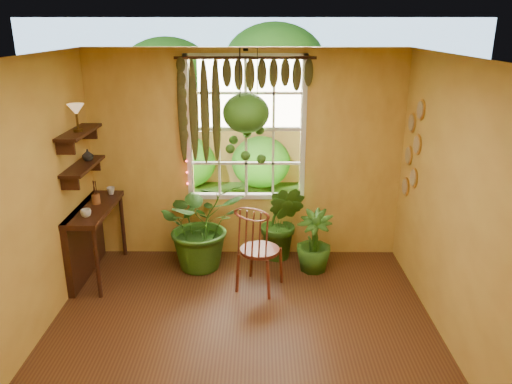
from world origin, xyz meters
TOP-DOWN VIEW (x-y plane):
  - floor at (0.00, 0.00)m, footprint 4.50×4.50m
  - ceiling at (0.00, 0.00)m, footprint 4.50×4.50m
  - wall_back at (0.00, 2.25)m, footprint 4.00×0.00m
  - wall_left at (-2.00, 0.00)m, footprint 0.00×4.50m
  - wall_right at (2.00, 0.00)m, footprint 0.00×4.50m
  - window at (0.00, 2.28)m, footprint 1.52×0.10m
  - valance_vine at (-0.08, 2.16)m, footprint 1.70×0.12m
  - string_lights at (-0.76, 2.19)m, footprint 0.03×0.03m
  - wall_plates at (1.98, 1.79)m, footprint 0.04×0.32m
  - counter_ledge at (-1.91, 1.60)m, footprint 0.40×1.20m
  - shelf_lower at (-1.88, 1.60)m, footprint 0.25×0.90m
  - shelf_upper at (-1.88, 1.60)m, footprint 0.25×0.90m
  - backyard at (0.24, 6.87)m, footprint 14.00×10.00m
  - windsor_chair at (0.16, 1.26)m, footprint 0.61×0.62m
  - potted_plant_left at (-0.55, 1.82)m, footprint 1.31×1.23m
  - potted_plant_mid at (0.47, 2.05)m, footprint 0.70×0.63m
  - potted_plant_right at (0.85, 1.73)m, footprint 0.58×0.58m
  - hanging_basket at (0.01, 2.04)m, footprint 0.56×0.56m
  - cup_a at (-1.78, 1.26)m, footprint 0.15×0.15m
  - cup_b at (-1.72, 2.04)m, footprint 0.13×0.13m
  - brush_jar at (-1.80, 1.70)m, footprint 0.10×0.10m
  - shelf_vase at (-1.87, 1.78)m, footprint 0.15×0.15m
  - tiffany_lamp at (-1.86, 1.54)m, footprint 0.19×0.19m

SIDE VIEW (x-z plane):
  - floor at x=0.00m, z-range 0.00..0.00m
  - windsor_chair at x=0.16m, z-range -0.26..0.97m
  - potted_plant_right at x=0.85m, z-range 0.00..0.79m
  - potted_plant_mid at x=0.47m, z-range 0.00..1.04m
  - counter_ledge at x=-1.91m, z-range 0.10..1.00m
  - potted_plant_left at x=-0.55m, z-range 0.00..1.18m
  - cup_a at x=-1.78m, z-range 0.90..0.99m
  - cup_b at x=-1.72m, z-range 0.90..0.99m
  - brush_jar at x=-1.80m, z-range 0.86..1.22m
  - backyard at x=0.24m, z-range -4.72..7.28m
  - wall_back at x=0.00m, z-range -0.65..3.35m
  - wall_left at x=-2.00m, z-range -0.90..3.60m
  - wall_right at x=2.00m, z-range -0.90..3.60m
  - shelf_lower at x=-1.88m, z-range 1.38..1.42m
  - shelf_vase at x=-1.87m, z-range 1.42..1.56m
  - wall_plates at x=1.98m, z-range 1.00..2.10m
  - window at x=0.00m, z-range 0.77..2.63m
  - string_lights at x=-0.76m, z-range 0.98..2.52m
  - shelf_upper at x=-1.88m, z-range 1.78..1.82m
  - hanging_basket at x=0.01m, z-range 1.19..2.58m
  - tiffany_lamp at x=-1.86m, z-range 1.89..2.20m
  - valance_vine at x=-0.08m, z-range 1.73..2.83m
  - ceiling at x=0.00m, z-range 2.70..2.70m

